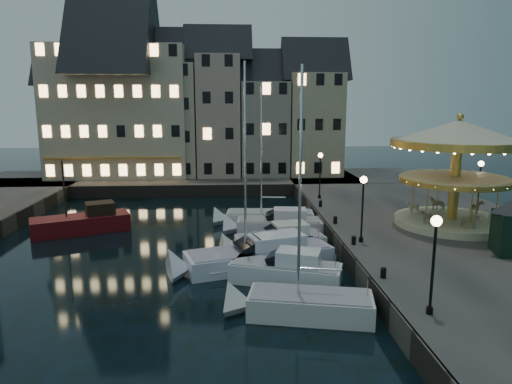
{
  "coord_description": "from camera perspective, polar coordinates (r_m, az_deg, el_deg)",
  "views": [
    {
      "loc": [
        -0.93,
        -26.05,
        9.8
      ],
      "look_at": [
        1.0,
        8.0,
        3.2
      ],
      "focal_mm": 32.0,
      "sensor_mm": 36.0,
      "label": 1
    }
  ],
  "objects": [
    {
      "name": "carousel",
      "position": [
        34.6,
        23.86,
        4.53
      ],
      "size": [
        9.01,
        9.01,
        7.88
      ],
      "color": "#C2B995",
      "rests_on": "quay_east"
    },
    {
      "name": "streetlamp_b",
      "position": [
        28.84,
        13.21,
        -0.91
      ],
      "size": [
        0.44,
        0.44,
        4.17
      ],
      "color": "black",
      "rests_on": "quay_east"
    },
    {
      "name": "streetlamp_d",
      "position": [
        39.63,
        26.17,
        1.43
      ],
      "size": [
        0.44,
        0.44,
        4.17
      ],
      "color": "black",
      "rests_on": "quay_east"
    },
    {
      "name": "hotel_corner",
      "position": [
        57.56,
        -16.66,
        10.48
      ],
      "size": [
        17.6,
        9.0,
        16.8
      ],
      "color": "beige",
      "rests_on": "quay_north"
    },
    {
      "name": "quaywall_n",
      "position": [
        49.18,
        -9.11,
        0.09
      ],
      "size": [
        48.0,
        0.15,
        1.3
      ],
      "primitive_type": "cube",
      "color": "#47423A",
      "rests_on": "ground"
    },
    {
      "name": "motorboat_e",
      "position": [
        35.1,
        2.3,
        -4.18
      ],
      "size": [
        7.57,
        2.79,
        2.15
      ],
      "color": "silver",
      "rests_on": "ground"
    },
    {
      "name": "streetlamp_c",
      "position": [
        41.76,
        8.02,
        2.88
      ],
      "size": [
        0.44,
        0.44,
        4.17
      ],
      "color": "black",
      "rests_on": "quay_east"
    },
    {
      "name": "motorboat_c",
      "position": [
        27.97,
        -0.32,
        -8.07
      ],
      "size": [
        9.97,
        5.31,
        13.34
      ],
      "color": "silver",
      "rests_on": "ground"
    },
    {
      "name": "bollard_b",
      "position": [
        28.79,
        12.12,
        -5.84
      ],
      "size": [
        0.3,
        0.3,
        0.57
      ],
      "color": "black",
      "rests_on": "quay_east"
    },
    {
      "name": "red_fishing_boat",
      "position": [
        37.93,
        -20.8,
        -3.67
      ],
      "size": [
        7.55,
        5.1,
        5.85
      ],
      "color": "#590C11",
      "rests_on": "ground"
    },
    {
      "name": "townhouse_ne",
      "position": [
        56.24,
        0.98,
        8.89
      ],
      "size": [
        6.16,
        8.0,
        12.8
      ],
      "color": "gray",
      "rests_on": "quay_north"
    },
    {
      "name": "townhouse_na",
      "position": [
        59.08,
        -21.8,
        8.22
      ],
      "size": [
        5.5,
        8.0,
        12.8
      ],
      "color": "#9B906C",
      "rests_on": "quay_north"
    },
    {
      "name": "townhouse_nd",
      "position": [
        56.07,
        -4.67,
        10.38
      ],
      "size": [
        5.5,
        8.0,
        15.8
      ],
      "color": "tan",
      "rests_on": "quay_north"
    },
    {
      "name": "bollard_d",
      "position": [
        38.69,
        8.06,
        -1.39
      ],
      "size": [
        0.3,
        0.3,
        0.57
      ],
      "color": "black",
      "rests_on": "quay_east"
    },
    {
      "name": "motorboat_a",
      "position": [
        22.06,
        5.25,
        -13.92
      ],
      "size": [
        6.88,
        3.41,
        11.33
      ],
      "color": "silver",
      "rests_on": "ground"
    },
    {
      "name": "bollard_c",
      "position": [
        33.46,
        9.88,
        -3.4
      ],
      "size": [
        0.3,
        0.3,
        0.57
      ],
      "color": "black",
      "rests_on": "quay_east"
    },
    {
      "name": "quaywall_e",
      "position": [
        34.05,
        8.65,
        -4.77
      ],
      "size": [
        0.15,
        44.0,
        1.3
      ],
      "primitive_type": "cube",
      "color": "#47423A",
      "rests_on": "ground"
    },
    {
      "name": "motorboat_f",
      "position": [
        37.61,
        0.86,
        -3.32
      ],
      "size": [
        8.18,
        2.72,
        10.81
      ],
      "color": "silver",
      "rests_on": "ground"
    },
    {
      "name": "bollard_a",
      "position": [
        23.82,
        15.63,
        -9.61
      ],
      "size": [
        0.3,
        0.3,
        0.57
      ],
      "color": "black",
      "rests_on": "quay_east"
    },
    {
      "name": "motorboat_b",
      "position": [
        25.79,
        2.75,
        -9.87
      ],
      "size": [
        7.13,
        4.03,
        2.15
      ],
      "color": "silver",
      "rests_on": "ground"
    },
    {
      "name": "streetlamp_a",
      "position": [
        19.76,
        21.39,
        -6.85
      ],
      "size": [
        0.44,
        0.44,
        4.17
      ],
      "color": "black",
      "rests_on": "quay_east"
    },
    {
      "name": "ground",
      "position": [
        27.85,
        -1.14,
        -9.65
      ],
      "size": [
        160.0,
        160.0,
        0.0
      ],
      "primitive_type": "plane",
      "color": "black",
      "rests_on": "ground"
    },
    {
      "name": "townhouse_nb",
      "position": [
        57.59,
        -16.62,
        8.99
      ],
      "size": [
        6.16,
        8.0,
        13.8
      ],
      "color": "slate",
      "rests_on": "quay_north"
    },
    {
      "name": "townhouse_nf",
      "position": [
        56.99,
        7.14,
        9.34
      ],
      "size": [
        6.82,
        8.0,
        13.8
      ],
      "color": "tan",
      "rests_on": "quay_north"
    },
    {
      "name": "motorboat_d",
      "position": [
        30.77,
        2.29,
        -6.38
      ],
      "size": [
        7.0,
        3.4,
        2.15
      ],
      "color": "silver",
      "rests_on": "ground"
    },
    {
      "name": "townhouse_nc",
      "position": [
        56.51,
        -10.59,
        9.73
      ],
      "size": [
        6.82,
        8.0,
        14.8
      ],
      "color": "#B8A58E",
      "rests_on": "quay_north"
    },
    {
      "name": "quay_east",
      "position": [
        36.53,
        21.07,
        -4.31
      ],
      "size": [
        16.0,
        56.0,
        1.3
      ],
      "primitive_type": "cube",
      "color": "#474442",
      "rests_on": "ground"
    },
    {
      "name": "quay_north",
      "position": [
        55.28,
        -10.55,
        1.24
      ],
      "size": [
        44.0,
        12.0,
        1.3
      ],
      "primitive_type": "cube",
      "color": "#474442",
      "rests_on": "ground"
    }
  ]
}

